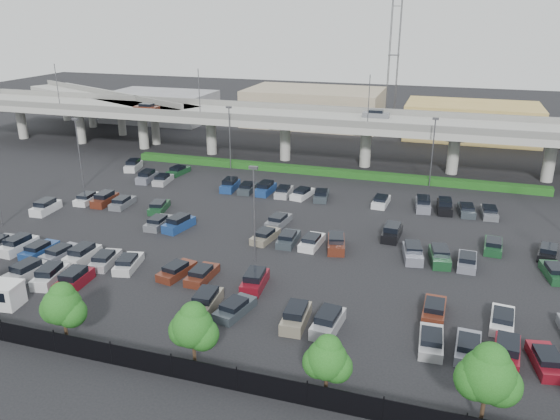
% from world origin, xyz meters
% --- Properties ---
extents(ground, '(280.00, 280.00, 0.00)m').
position_xyz_m(ground, '(0.00, 0.00, 0.00)').
color(ground, black).
extents(overpass, '(150.00, 13.00, 15.80)m').
position_xyz_m(overpass, '(-0.18, 32.01, 6.97)').
color(overpass, '#9B9C94').
rests_on(overpass, ground).
extents(on_ramp, '(50.93, 30.13, 8.80)m').
position_xyz_m(on_ramp, '(-52.10, 43.05, 6.86)').
color(on_ramp, '#9B9C94').
rests_on(on_ramp, ground).
extents(hedge, '(66.00, 1.60, 1.10)m').
position_xyz_m(hedge, '(0.00, 25.00, 0.55)').
color(hedge, '#124013').
rests_on(hedge, ground).
extents(fence, '(70.00, 0.10, 2.00)m').
position_xyz_m(fence, '(-0.05, -28.00, 0.90)').
color(fence, black).
rests_on(fence, ground).
extents(tree_row, '(65.07, 3.66, 5.94)m').
position_xyz_m(tree_row, '(0.70, -26.53, 3.52)').
color(tree_row, '#332316').
rests_on(tree_row, ground).
extents(parked_cars, '(63.20, 41.70, 1.67)m').
position_xyz_m(parked_cars, '(-1.61, -3.74, 0.63)').
color(parked_cars, black).
rests_on(parked_cars, ground).
extents(light_poles, '(66.90, 48.38, 10.30)m').
position_xyz_m(light_poles, '(-4.13, 2.00, 6.24)').
color(light_poles, '#4B4B50').
rests_on(light_poles, ground).
extents(distant_buildings, '(138.00, 24.00, 9.00)m').
position_xyz_m(distant_buildings, '(12.38, 61.81, 3.74)').
color(distant_buildings, gray).
rests_on(distant_buildings, ground).
extents(comm_tower, '(2.40, 2.40, 30.00)m').
position_xyz_m(comm_tower, '(4.00, 74.00, 15.61)').
color(comm_tower, '#4B4B50').
rests_on(comm_tower, ground).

